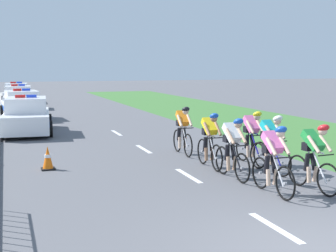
# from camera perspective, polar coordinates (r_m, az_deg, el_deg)

# --- Properties ---
(grass_verge) EXTENTS (7.00, 60.00, 0.01)m
(grass_verge) POSITION_cam_1_polar(r_m,az_deg,el_deg) (22.70, 11.39, 0.29)
(grass_verge) COLOR #3D7033
(grass_verge) RESTS_ON ground
(lane_markings_centre) EXTENTS (0.14, 17.60, 0.01)m
(lane_markings_centre) POSITION_cam_1_polar(r_m,az_deg,el_deg) (11.78, 2.53, -6.13)
(lane_markings_centre) COLOR white
(lane_markings_centre) RESTS_ON ground
(cyclist_lead) EXTENTS (0.42, 1.72, 1.56)m
(cyclist_lead) POSITION_cam_1_polar(r_m,az_deg,el_deg) (10.18, 12.85, -3.95)
(cyclist_lead) COLOR black
(cyclist_lead) RESTS_ON ground
(cyclist_second) EXTENTS (0.43, 1.72, 1.56)m
(cyclist_second) POSITION_cam_1_polar(r_m,az_deg,el_deg) (10.68, 17.53, -3.58)
(cyclist_second) COLOR black
(cyclist_second) RESTS_ON ground
(cyclist_third) EXTENTS (0.42, 1.72, 1.56)m
(cyclist_third) POSITION_cam_1_polar(r_m,az_deg,el_deg) (11.44, 7.95, -2.59)
(cyclist_third) COLOR black
(cyclist_third) RESTS_ON ground
(cyclist_fourth) EXTENTS (0.45, 1.72, 1.56)m
(cyclist_fourth) POSITION_cam_1_polar(r_m,az_deg,el_deg) (12.23, 12.52, -2.05)
(cyclist_fourth) COLOR black
(cyclist_fourth) RESTS_ON ground
(cyclist_fifth) EXTENTS (0.42, 1.72, 1.56)m
(cyclist_fifth) POSITION_cam_1_polar(r_m,az_deg,el_deg) (12.58, 5.18, -1.64)
(cyclist_fifth) COLOR black
(cyclist_fifth) RESTS_ON ground
(cyclist_sixth) EXTENTS (0.42, 1.72, 1.56)m
(cyclist_sixth) POSITION_cam_1_polar(r_m,az_deg,el_deg) (13.19, 10.29, -1.31)
(cyclist_sixth) COLOR black
(cyclist_sixth) RESTS_ON ground
(cyclist_seventh) EXTENTS (0.42, 1.72, 1.56)m
(cyclist_seventh) POSITION_cam_1_polar(r_m,az_deg,el_deg) (14.44, 1.84, -0.45)
(cyclist_seventh) COLOR black
(cyclist_seventh) RESTS_ON ground
(police_car_nearest) EXTENTS (2.26, 4.53, 1.59)m
(police_car_nearest) POSITION_cam_1_polar(r_m,az_deg,el_deg) (19.93, -17.00, 1.10)
(police_car_nearest) COLOR white
(police_car_nearest) RESTS_ON ground
(police_car_second) EXTENTS (2.25, 4.52, 1.59)m
(police_car_second) POSITION_cam_1_polar(r_m,az_deg,el_deg) (25.44, -17.54, 2.37)
(police_car_second) COLOR white
(police_car_second) RESTS_ON ground
(police_car_third) EXTENTS (2.19, 4.49, 1.59)m
(police_car_third) POSITION_cam_1_polar(r_m,az_deg,el_deg) (31.62, -17.92, 3.28)
(police_car_third) COLOR white
(police_car_third) RESTS_ON ground
(police_car_furthest) EXTENTS (2.18, 4.49, 1.59)m
(police_car_furthest) POSITION_cam_1_polar(r_m,az_deg,el_deg) (36.63, -18.14, 3.79)
(police_car_furthest) COLOR silver
(police_car_furthest) RESTS_ON ground
(traffic_cone_near) EXTENTS (0.36, 0.36, 0.64)m
(traffic_cone_near) POSITION_cam_1_polar(r_m,az_deg,el_deg) (12.81, -14.60, -3.85)
(traffic_cone_near) COLOR black
(traffic_cone_near) RESTS_ON ground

